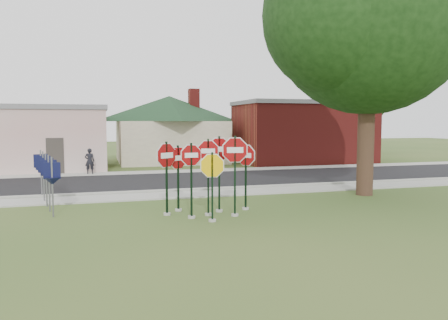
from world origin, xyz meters
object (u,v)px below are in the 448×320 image
object	(u,v)px
stop_sign_left	(191,171)
stop_sign_center	(208,167)
oak_tree	(369,14)
stop_sign_yellow	(212,178)
pedestrian	(90,161)

from	to	relation	value
stop_sign_left	stop_sign_center	bearing A→B (deg)	22.92
stop_sign_center	oak_tree	size ratio (longest dim) A/B	0.22
stop_sign_yellow	pedestrian	distance (m)	14.47
pedestrian	oak_tree	bearing A→B (deg)	137.72
stop_sign_center	oak_tree	xyz separation A→B (m)	(7.50, 2.18, 5.97)
stop_sign_yellow	oak_tree	distance (m)	10.31
stop_sign_left	pedestrian	xyz separation A→B (m)	(-3.39, 13.27, -0.75)
stop_sign_yellow	stop_sign_center	bearing A→B (deg)	83.80
stop_sign_center	pedestrian	size ratio (longest dim) A/B	1.76
stop_sign_left	pedestrian	world-z (taller)	stop_sign_left
stop_sign_left	oak_tree	world-z (taller)	oak_tree
stop_sign_left	pedestrian	distance (m)	13.72
stop_sign_yellow	oak_tree	world-z (taller)	oak_tree
stop_sign_yellow	pedestrian	world-z (taller)	stop_sign_yellow
oak_tree	pedestrian	distance (m)	17.21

